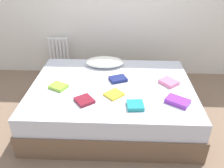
# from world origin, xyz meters

# --- Properties ---
(ground_plane) EXTENTS (8.00, 8.00, 0.00)m
(ground_plane) POSITION_xyz_m (0.00, 0.00, 0.00)
(ground_plane) COLOR #7F6651
(bed) EXTENTS (2.00, 1.50, 0.50)m
(bed) POSITION_xyz_m (0.00, 0.00, 0.25)
(bed) COLOR brown
(bed) RESTS_ON ground
(radiator) EXTENTS (0.34, 0.04, 0.53)m
(radiator) POSITION_xyz_m (-0.95, 1.20, 0.40)
(radiator) COLOR white
(radiator) RESTS_ON ground
(pillow) EXTENTS (0.53, 0.34, 0.11)m
(pillow) POSITION_xyz_m (-0.13, 0.53, 0.55)
(pillow) COLOR white
(pillow) RESTS_ON bed
(textbook_lime) EXTENTS (0.25, 0.23, 0.04)m
(textbook_lime) POSITION_xyz_m (-0.63, -0.10, 0.52)
(textbook_lime) COLOR #8CC638
(textbook_lime) RESTS_ON bed
(textbook_teal) EXTENTS (0.19, 0.18, 0.04)m
(textbook_teal) POSITION_xyz_m (0.26, -0.45, 0.52)
(textbook_teal) COLOR teal
(textbook_teal) RESTS_ON bed
(textbook_purple) EXTENTS (0.29, 0.26, 0.05)m
(textbook_purple) POSITION_xyz_m (0.72, -0.36, 0.52)
(textbook_purple) COLOR purple
(textbook_purple) RESTS_ON bed
(textbook_pink) EXTENTS (0.26, 0.26, 0.04)m
(textbook_pink) POSITION_xyz_m (0.70, 0.05, 0.52)
(textbook_pink) COLOR pink
(textbook_pink) RESTS_ON bed
(textbook_maroon) EXTENTS (0.25, 0.25, 0.04)m
(textbook_maroon) POSITION_xyz_m (-0.28, -0.38, 0.52)
(textbook_maroon) COLOR maroon
(textbook_maroon) RESTS_ON bed
(textbook_navy) EXTENTS (0.25, 0.22, 0.04)m
(textbook_navy) POSITION_xyz_m (0.07, 0.11, 0.52)
(textbook_navy) COLOR navy
(textbook_navy) RESTS_ON bed
(textbook_yellow) EXTENTS (0.25, 0.25, 0.03)m
(textbook_yellow) POSITION_xyz_m (0.04, -0.24, 0.51)
(textbook_yellow) COLOR yellow
(textbook_yellow) RESTS_ON bed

